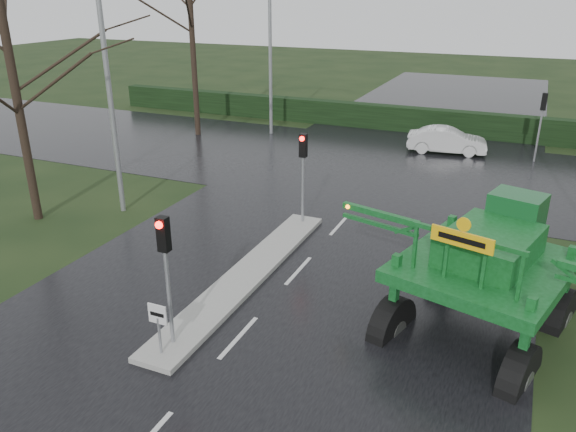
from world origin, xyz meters
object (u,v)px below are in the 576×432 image
at_px(keep_left_sign, 158,321).
at_px(traffic_signal_mid, 303,159).
at_px(crop_sprayer, 401,252).
at_px(traffic_signal_far, 542,112).
at_px(traffic_signal_near, 165,254).
at_px(street_light_left_far, 275,32).
at_px(white_sedan, 446,153).
at_px(street_light_left_near, 112,58).

distance_m(keep_left_sign, traffic_signal_mid, 9.12).
bearing_deg(crop_sprayer, keep_left_sign, -127.40).
bearing_deg(traffic_signal_far, traffic_signal_near, 69.64).
bearing_deg(keep_left_sign, street_light_left_far, 107.78).
height_order(traffic_signal_far, white_sedan, traffic_signal_far).
bearing_deg(street_light_left_far, street_light_left_near, -90.00).
distance_m(keep_left_sign, street_light_left_near, 11.32).
bearing_deg(street_light_left_near, white_sedan, 53.50).
bearing_deg(keep_left_sign, white_sedan, 81.07).
bearing_deg(traffic_signal_far, keep_left_sign, 70.07).
xyz_separation_m(keep_left_sign, white_sedan, (3.36, 21.36, -1.06)).
xyz_separation_m(traffic_signal_near, street_light_left_far, (-6.89, 21.01, 3.40)).
xyz_separation_m(keep_left_sign, street_light_left_near, (-6.89, 7.50, 4.93)).
xyz_separation_m(traffic_signal_near, crop_sprayer, (4.86, 3.18, -0.42)).
bearing_deg(street_light_left_far, traffic_signal_mid, -61.14).
relative_size(traffic_signal_far, street_light_left_near, 0.35).
xyz_separation_m(keep_left_sign, traffic_signal_far, (7.80, 21.51, 1.53)).
relative_size(traffic_signal_far, crop_sprayer, 0.44).
distance_m(traffic_signal_near, street_light_left_near, 10.40).
relative_size(keep_left_sign, traffic_signal_far, 0.38).
distance_m(traffic_signal_mid, white_sedan, 13.07).
distance_m(traffic_signal_near, street_light_left_far, 22.37).
bearing_deg(traffic_signal_mid, traffic_signal_far, 58.07).
bearing_deg(street_light_left_far, crop_sprayer, -56.61).
xyz_separation_m(traffic_signal_far, street_light_left_near, (-14.69, -14.01, 3.40)).
xyz_separation_m(street_light_left_near, street_light_left_far, (0.00, 14.00, 0.00)).
height_order(traffic_signal_far, crop_sprayer, crop_sprayer).
height_order(keep_left_sign, street_light_left_near, street_light_left_near).
height_order(traffic_signal_mid, white_sedan, traffic_signal_mid).
bearing_deg(street_light_left_near, keep_left_sign, -47.41).
relative_size(traffic_signal_near, white_sedan, 0.85).
bearing_deg(white_sedan, street_light_left_near, 136.27).
height_order(traffic_signal_mid, street_light_left_far, street_light_left_far).
relative_size(traffic_signal_mid, crop_sprayer, 0.44).
bearing_deg(traffic_signal_mid, traffic_signal_near, -90.00).
bearing_deg(traffic_signal_mid, crop_sprayer, -47.60).
height_order(street_light_left_far, white_sedan, street_light_left_far).
relative_size(street_light_left_near, white_sedan, 2.41).
distance_m(traffic_signal_far, crop_sprayer, 18.08).
distance_m(keep_left_sign, traffic_signal_near, 1.61).
distance_m(traffic_signal_far, street_light_left_near, 20.58).
distance_m(street_light_left_near, white_sedan, 18.25).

